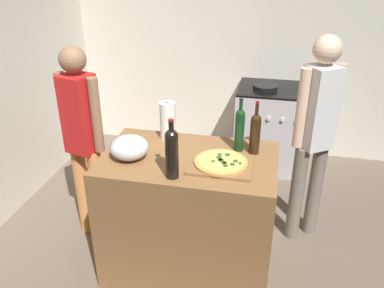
{
  "coord_description": "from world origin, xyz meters",
  "views": [
    {
      "loc": [
        0.37,
        -1.66,
        2.19
      ],
      "look_at": [
        -0.13,
        0.69,
        0.99
      ],
      "focal_mm": 37.2,
      "sensor_mm": 36.0,
      "label": 1
    }
  ],
  "objects_px": {
    "paper_towel_roll": "(168,121)",
    "wine_bottle_dark": "(172,151)",
    "pizza": "(221,162)",
    "wine_bottle_amber": "(255,132)",
    "stove": "(268,127)",
    "person_in_red": "(315,130)",
    "wine_bottle_green": "(240,128)",
    "person_in_stripes": "(83,136)",
    "mixing_bowl": "(129,148)"
  },
  "relations": [
    {
      "from": "wine_bottle_amber",
      "to": "stove",
      "type": "height_order",
      "value": "wine_bottle_amber"
    },
    {
      "from": "mixing_bowl",
      "to": "paper_towel_roll",
      "type": "bearing_deg",
      "value": 65.12
    },
    {
      "from": "pizza",
      "to": "mixing_bowl",
      "type": "bearing_deg",
      "value": -178.22
    },
    {
      "from": "mixing_bowl",
      "to": "wine_bottle_green",
      "type": "height_order",
      "value": "wine_bottle_green"
    },
    {
      "from": "mixing_bowl",
      "to": "person_in_stripes",
      "type": "height_order",
      "value": "person_in_stripes"
    },
    {
      "from": "wine_bottle_green",
      "to": "pizza",
      "type": "bearing_deg",
      "value": -109.0
    },
    {
      "from": "paper_towel_roll",
      "to": "stove",
      "type": "bearing_deg",
      "value": 64.59
    },
    {
      "from": "mixing_bowl",
      "to": "wine_bottle_dark",
      "type": "distance_m",
      "value": 0.38
    },
    {
      "from": "paper_towel_roll",
      "to": "person_in_stripes",
      "type": "bearing_deg",
      "value": -176.81
    },
    {
      "from": "wine_bottle_amber",
      "to": "person_in_stripes",
      "type": "bearing_deg",
      "value": 176.93
    },
    {
      "from": "person_in_stripes",
      "to": "wine_bottle_dark",
      "type": "bearing_deg",
      "value": -30.43
    },
    {
      "from": "pizza",
      "to": "wine_bottle_amber",
      "type": "bearing_deg",
      "value": 50.44
    },
    {
      "from": "paper_towel_roll",
      "to": "wine_bottle_dark",
      "type": "relative_size",
      "value": 0.73
    },
    {
      "from": "wine_bottle_green",
      "to": "wine_bottle_amber",
      "type": "bearing_deg",
      "value": -8.98
    },
    {
      "from": "wine_bottle_dark",
      "to": "person_in_stripes",
      "type": "distance_m",
      "value": 0.98
    },
    {
      "from": "wine_bottle_dark",
      "to": "person_in_stripes",
      "type": "height_order",
      "value": "person_in_stripes"
    },
    {
      "from": "mixing_bowl",
      "to": "wine_bottle_amber",
      "type": "height_order",
      "value": "wine_bottle_amber"
    },
    {
      "from": "stove",
      "to": "person_in_red",
      "type": "relative_size",
      "value": 0.56
    },
    {
      "from": "wine_bottle_dark",
      "to": "mixing_bowl",
      "type": "bearing_deg",
      "value": 153.03
    },
    {
      "from": "wine_bottle_dark",
      "to": "person_in_red",
      "type": "height_order",
      "value": "person_in_red"
    },
    {
      "from": "paper_towel_roll",
      "to": "wine_bottle_green",
      "type": "height_order",
      "value": "wine_bottle_green"
    },
    {
      "from": "pizza",
      "to": "person_in_stripes",
      "type": "relative_size",
      "value": 0.21
    },
    {
      "from": "wine_bottle_green",
      "to": "wine_bottle_dark",
      "type": "bearing_deg",
      "value": -129.1
    },
    {
      "from": "wine_bottle_green",
      "to": "stove",
      "type": "bearing_deg",
      "value": 83.54
    },
    {
      "from": "wine_bottle_dark",
      "to": "stove",
      "type": "xyz_separation_m",
      "value": [
        0.53,
        1.99,
        -0.66
      ]
    },
    {
      "from": "wine_bottle_green",
      "to": "mixing_bowl",
      "type": "bearing_deg",
      "value": -158.85
    },
    {
      "from": "paper_towel_roll",
      "to": "person_in_red",
      "type": "xyz_separation_m",
      "value": [
        1.05,
        0.31,
        -0.12
      ]
    },
    {
      "from": "paper_towel_roll",
      "to": "person_in_red",
      "type": "relative_size",
      "value": 0.17
    },
    {
      "from": "pizza",
      "to": "mixing_bowl",
      "type": "distance_m",
      "value": 0.6
    },
    {
      "from": "pizza",
      "to": "stove",
      "type": "height_order",
      "value": "pizza"
    },
    {
      "from": "wine_bottle_amber",
      "to": "stove",
      "type": "distance_m",
      "value": 1.7
    },
    {
      "from": "pizza",
      "to": "mixing_bowl",
      "type": "height_order",
      "value": "mixing_bowl"
    },
    {
      "from": "wine_bottle_green",
      "to": "person_in_stripes",
      "type": "height_order",
      "value": "person_in_stripes"
    },
    {
      "from": "person_in_stripes",
      "to": "wine_bottle_green",
      "type": "bearing_deg",
      "value": -2.54
    },
    {
      "from": "mixing_bowl",
      "to": "wine_bottle_green",
      "type": "relative_size",
      "value": 0.68
    },
    {
      "from": "person_in_red",
      "to": "pizza",
      "type": "bearing_deg",
      "value": -133.42
    },
    {
      "from": "pizza",
      "to": "wine_bottle_amber",
      "type": "relative_size",
      "value": 0.92
    },
    {
      "from": "wine_bottle_amber",
      "to": "person_in_red",
      "type": "xyz_separation_m",
      "value": [
        0.42,
        0.42,
        -0.14
      ]
    },
    {
      "from": "person_in_red",
      "to": "person_in_stripes",
      "type": "bearing_deg",
      "value": -168.43
    },
    {
      "from": "pizza",
      "to": "wine_bottle_dark",
      "type": "xyz_separation_m",
      "value": [
        -0.27,
        -0.19,
        0.14
      ]
    },
    {
      "from": "mixing_bowl",
      "to": "stove",
      "type": "bearing_deg",
      "value": 64.69
    },
    {
      "from": "mixing_bowl",
      "to": "wine_bottle_amber",
      "type": "xyz_separation_m",
      "value": [
        0.79,
        0.25,
        0.08
      ]
    },
    {
      "from": "wine_bottle_amber",
      "to": "person_in_stripes",
      "type": "relative_size",
      "value": 0.23
    },
    {
      "from": "mixing_bowl",
      "to": "person_in_red",
      "type": "height_order",
      "value": "person_in_red"
    },
    {
      "from": "pizza",
      "to": "wine_bottle_dark",
      "type": "distance_m",
      "value": 0.36
    },
    {
      "from": "pizza",
      "to": "paper_towel_roll",
      "type": "bearing_deg",
      "value": 142.4
    },
    {
      "from": "wine_bottle_green",
      "to": "wine_bottle_amber",
      "type": "xyz_separation_m",
      "value": [
        0.1,
        -0.02,
        -0.01
      ]
    },
    {
      "from": "wine_bottle_amber",
      "to": "person_in_red",
      "type": "relative_size",
      "value": 0.22
    },
    {
      "from": "paper_towel_roll",
      "to": "person_in_red",
      "type": "distance_m",
      "value": 1.1
    },
    {
      "from": "stove",
      "to": "person_in_stripes",
      "type": "relative_size",
      "value": 0.59
    }
  ]
}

